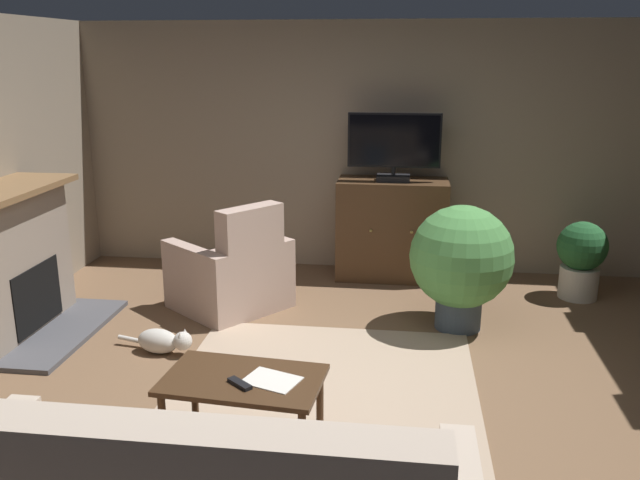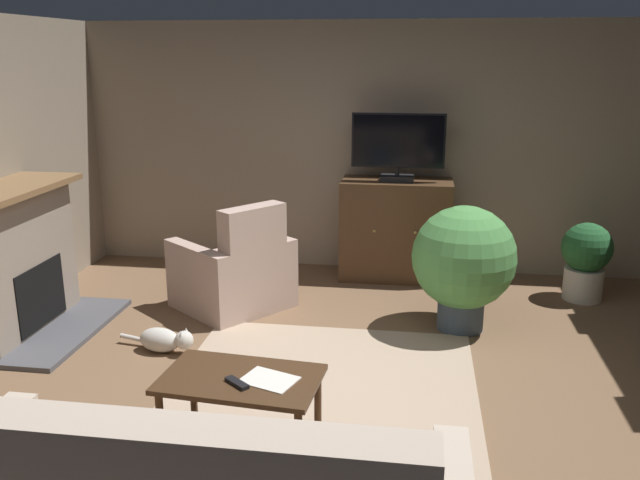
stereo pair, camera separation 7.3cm
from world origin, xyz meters
The scene contains 13 objects.
ground_plane centered at (0.00, 0.00, -0.02)m, with size 6.78×6.22×0.04m, color brown.
wall_back centered at (0.00, 2.86, 1.28)m, with size 6.78×0.10×2.56m, color gray.
rug_central centered at (-0.17, 0.07, 0.01)m, with size 2.11×2.01×0.01m, color tan.
fireplace centered at (-2.81, 0.68, 0.58)m, with size 0.93×1.42×1.22m.
tv_cabinet centered at (0.22, 2.51, 0.48)m, with size 1.10×0.56×1.01m.
television centered at (0.22, 2.46, 1.37)m, with size 0.91×0.20×0.67m.
coffee_table centered at (-0.54, -0.73, 0.40)m, with size 0.95×0.62×0.46m.
tv_remote centered at (-0.54, -0.83, 0.47)m, with size 0.17×0.05×0.02m, color black.
folded_newspaper centered at (-0.37, -0.75, 0.46)m, with size 0.30×0.22×0.01m, color silver.
armchair_facing_sofa centered at (-1.18, 1.44, 0.32)m, with size 1.19×1.20×0.99m.
potted_plant_leafy_by_curtain centered at (0.82, 1.24, 0.60)m, with size 0.85×0.85×1.05m.
potted_plant_tall_palm_by_window centered at (2.00, 2.12, 0.41)m, with size 0.46×0.46×0.74m.
cat centered at (-1.48, 0.44, 0.10)m, with size 0.65×0.24×0.21m.
Camera 2 is at (0.41, -4.07, 2.24)m, focal length 37.37 mm.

